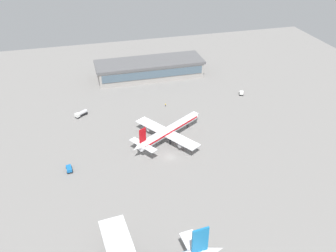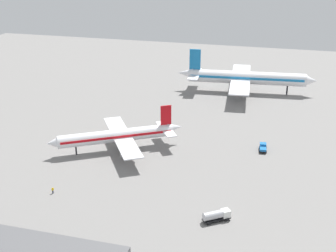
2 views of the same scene
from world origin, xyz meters
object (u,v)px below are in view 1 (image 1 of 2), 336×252
at_px(fuel_truck, 81,113).
at_px(ground_crew_worker, 166,105).
at_px(pushback_tractor, 69,169).
at_px(airplane_at_gate, 169,131).
at_px(baggage_tug, 241,93).

relative_size(fuel_truck, ground_crew_worker, 3.72).
bearing_deg(pushback_tractor, airplane_at_gate, 99.35).
height_order(baggage_tug, ground_crew_worker, baggage_tug).
relative_size(airplane_at_gate, pushback_tractor, 7.91).
height_order(pushback_tractor, ground_crew_worker, pushback_tractor).
distance_m(airplane_at_gate, baggage_tug, 56.75).
xyz_separation_m(airplane_at_gate, ground_crew_worker, (-6.14, -28.62, -3.65)).
relative_size(baggage_tug, pushback_tractor, 0.81).
distance_m(fuel_truck, pushback_tractor, 41.21).
xyz_separation_m(airplane_at_gate, pushback_tractor, (41.70, 10.82, -3.53)).
distance_m(fuel_truck, baggage_tug, 82.65).
bearing_deg(baggage_tug, airplane_at_gate, -36.10).
bearing_deg(fuel_truck, pushback_tractor, 44.33).
xyz_separation_m(baggage_tug, ground_crew_worker, (41.65, 1.81, -0.31)).
bearing_deg(ground_crew_worker, pushback_tractor, -100.94).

